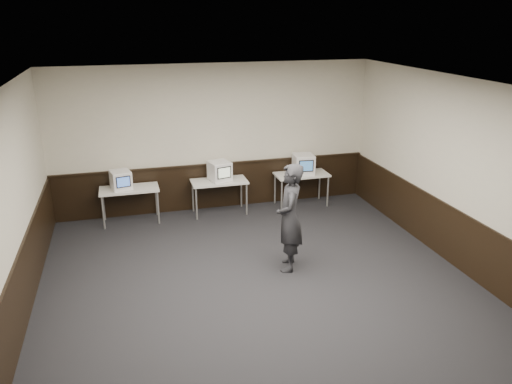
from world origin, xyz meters
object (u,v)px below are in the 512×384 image
at_px(emac_center, 220,171).
at_px(emac_right, 304,164).
at_px(emac_left, 121,180).
at_px(person, 290,218).
at_px(desk_right, 302,177).
at_px(desk_left, 129,191).
at_px(desk_center, 219,184).

bearing_deg(emac_center, emac_right, -14.62).
height_order(emac_left, emac_right, emac_right).
relative_size(emac_left, person, 0.26).
bearing_deg(emac_right, desk_right, -160.24).
height_order(emac_left, person, person).
bearing_deg(emac_left, person, -59.20).
bearing_deg(emac_center, emac_left, 166.50).
xyz_separation_m(emac_center, person, (0.63, -2.82, -0.03)).
relative_size(desk_left, person, 0.64).
bearing_deg(desk_left, desk_center, 0.00).
bearing_deg(desk_left, emac_right, 0.15).
xyz_separation_m(desk_center, desk_right, (1.90, 0.00, 0.00)).
relative_size(desk_left, desk_center, 1.00).
relative_size(desk_center, desk_right, 1.00).
distance_m(emac_center, person, 2.89).
bearing_deg(desk_right, emac_center, 179.37).
distance_m(desk_center, desk_right, 1.90).
xyz_separation_m(desk_left, desk_right, (3.80, 0.00, 0.00)).
relative_size(desk_right, emac_right, 2.34).
bearing_deg(emac_right, emac_center, -174.61).
xyz_separation_m(desk_center, person, (0.65, -2.80, 0.25)).
xyz_separation_m(desk_left, desk_center, (1.90, 0.00, 0.00)).
distance_m(desk_center, emac_center, 0.28).
relative_size(desk_right, emac_left, 2.48).
xyz_separation_m(emac_right, person, (-1.29, -2.81, -0.04)).
bearing_deg(desk_left, emac_left, -176.71).
height_order(desk_right, emac_left, emac_left).
xyz_separation_m(desk_center, emac_center, (0.02, 0.02, 0.28)).
relative_size(desk_center, emac_right, 2.34).
xyz_separation_m(desk_right, emac_left, (-3.95, -0.01, 0.26)).
bearing_deg(emac_center, desk_center, -151.64).
distance_m(desk_left, desk_right, 3.80).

